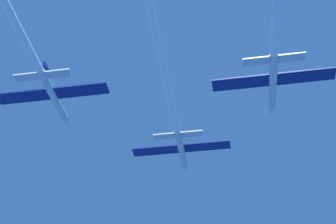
# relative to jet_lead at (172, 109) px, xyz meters

# --- Properties ---
(jet_lead) EXTENTS (20.10, 52.37, 3.33)m
(jet_lead) POSITION_rel_jet_lead_xyz_m (0.00, 0.00, 0.00)
(jet_lead) COLOR silver
(jet_left_wing) EXTENTS (20.10, 50.15, 3.33)m
(jet_left_wing) POSITION_rel_jet_lead_xyz_m (-20.23, -19.05, -0.22)
(jet_left_wing) COLOR silver
(jet_right_wing) EXTENTS (20.10, 44.17, 3.33)m
(jet_right_wing) POSITION_rel_jet_lead_xyz_m (17.74, -15.57, -1.40)
(jet_right_wing) COLOR silver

